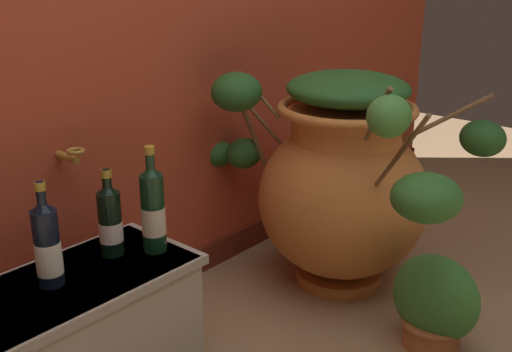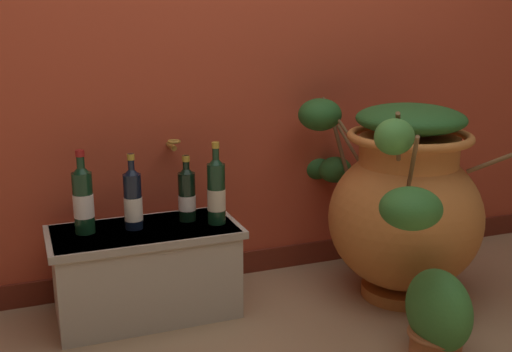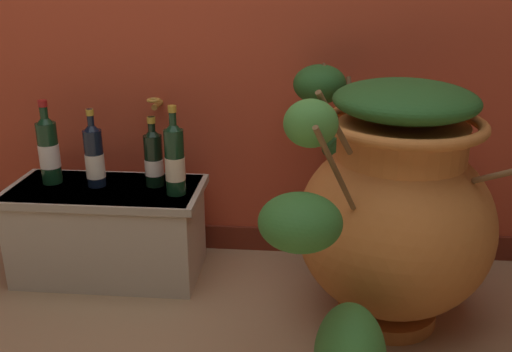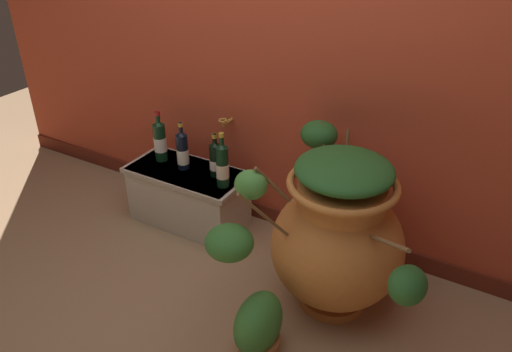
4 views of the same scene
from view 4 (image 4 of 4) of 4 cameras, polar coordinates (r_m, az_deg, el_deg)
name	(u,v)px [view 4 (image 4 of 4)]	position (r m, az deg, el deg)	size (l,w,h in m)	color
ground_plane	(163,332)	(2.62, -10.51, -17.02)	(7.00, 7.00, 0.00)	#9E7A56
back_wall	(282,15)	(2.86, 2.99, 17.79)	(4.40, 0.33, 2.60)	#B74228
terracotta_urn	(336,234)	(2.49, 9.07, -6.54)	(0.91, 1.18, 0.89)	#C17033
stone_ledge	(189,194)	(3.22, -7.67, -2.08)	(0.76, 0.38, 0.38)	beige
wine_bottle_left	(222,165)	(2.88, -3.84, 1.31)	(0.08, 0.08, 0.34)	black
wine_bottle_middle	(215,158)	(3.00, -4.63, 2.02)	(0.07, 0.07, 0.28)	black
wine_bottle_right	(182,150)	(3.10, -8.36, 2.91)	(0.07, 0.07, 0.31)	black
wine_bottle_back	(160,140)	(3.22, -10.87, 4.08)	(0.08, 0.08, 0.33)	black
potted_shrub	(258,327)	(2.39, 0.26, -16.77)	(0.21, 0.30, 0.33)	#B26638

